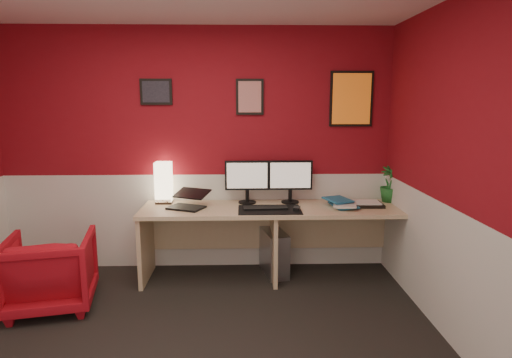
% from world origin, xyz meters
% --- Properties ---
extents(wall_back, '(4.00, 0.01, 2.50)m').
position_xyz_m(wall_back, '(0.00, 1.75, 1.25)').
color(wall_back, maroon).
rests_on(wall_back, ground).
extents(wall_front, '(4.00, 0.01, 2.50)m').
position_xyz_m(wall_front, '(0.00, -1.75, 1.25)').
color(wall_front, maroon).
rests_on(wall_front, ground).
extents(wall_right, '(0.01, 3.50, 2.50)m').
position_xyz_m(wall_right, '(2.00, 0.00, 1.25)').
color(wall_right, maroon).
rests_on(wall_right, ground).
extents(wainscot_back, '(4.00, 0.01, 1.00)m').
position_xyz_m(wainscot_back, '(0.00, 1.75, 0.50)').
color(wainscot_back, silver).
rests_on(wainscot_back, ground).
extents(wainscot_right, '(0.01, 3.50, 1.00)m').
position_xyz_m(wainscot_right, '(2.00, 0.00, 0.50)').
color(wainscot_right, silver).
rests_on(wainscot_right, ground).
extents(desk, '(2.60, 0.65, 0.73)m').
position_xyz_m(desk, '(0.78, 1.41, 0.36)').
color(desk, tan).
rests_on(desk, ground).
extents(shoji_lamp, '(0.16, 0.16, 0.40)m').
position_xyz_m(shoji_lamp, '(-0.33, 1.63, 0.93)').
color(shoji_lamp, '#FFE5B2').
rests_on(shoji_lamp, desk).
extents(laptop, '(0.40, 0.35, 0.22)m').
position_xyz_m(laptop, '(-0.07, 1.38, 0.84)').
color(laptop, black).
rests_on(laptop, desk).
extents(monitor_left, '(0.45, 0.06, 0.58)m').
position_xyz_m(monitor_left, '(0.52, 1.59, 1.02)').
color(monitor_left, black).
rests_on(monitor_left, desk).
extents(monitor_right, '(0.45, 0.06, 0.58)m').
position_xyz_m(monitor_right, '(0.96, 1.59, 1.02)').
color(monitor_right, black).
rests_on(monitor_right, desk).
extents(desk_mat, '(0.60, 0.38, 0.01)m').
position_xyz_m(desk_mat, '(0.73, 1.30, 0.73)').
color(desk_mat, black).
rests_on(desk_mat, desk).
extents(keyboard, '(0.43, 0.16, 0.02)m').
position_xyz_m(keyboard, '(0.70, 1.32, 0.74)').
color(keyboard, black).
rests_on(keyboard, desk_mat).
extents(mouse, '(0.08, 0.11, 0.03)m').
position_xyz_m(mouse, '(0.99, 1.26, 0.75)').
color(mouse, black).
rests_on(mouse, desk_mat).
extents(book_bottom, '(0.26, 0.33, 0.03)m').
position_xyz_m(book_bottom, '(1.36, 1.38, 0.74)').
color(book_bottom, '#1E6089').
rests_on(book_bottom, desk).
extents(book_middle, '(0.27, 0.34, 0.02)m').
position_xyz_m(book_middle, '(1.36, 1.37, 0.77)').
color(book_middle, silver).
rests_on(book_middle, book_bottom).
extents(book_top, '(0.29, 0.34, 0.03)m').
position_xyz_m(book_top, '(1.32, 1.39, 0.79)').
color(book_top, '#1E6089').
rests_on(book_top, book_middle).
extents(zen_tray, '(0.36, 0.26, 0.03)m').
position_xyz_m(zen_tray, '(1.69, 1.44, 0.74)').
color(zen_tray, black).
rests_on(zen_tray, desk).
extents(potted_plant, '(0.23, 0.23, 0.37)m').
position_xyz_m(potted_plant, '(2.00, 1.61, 0.91)').
color(potted_plant, '#19591E').
rests_on(potted_plant, desk).
extents(pc_tower, '(0.29, 0.48, 0.45)m').
position_xyz_m(pc_tower, '(0.80, 1.50, 0.23)').
color(pc_tower, '#99999E').
rests_on(pc_tower, ground).
extents(armchair, '(0.82, 0.83, 0.64)m').
position_xyz_m(armchair, '(-1.18, 0.83, 0.32)').
color(armchair, red).
rests_on(armchair, ground).
extents(art_left, '(0.32, 0.02, 0.26)m').
position_xyz_m(art_left, '(-0.39, 1.74, 1.85)').
color(art_left, black).
rests_on(art_left, wall_back).
extents(art_center, '(0.28, 0.02, 0.36)m').
position_xyz_m(art_center, '(0.55, 1.74, 1.80)').
color(art_center, red).
rests_on(art_center, wall_back).
extents(art_right, '(0.44, 0.02, 0.56)m').
position_xyz_m(art_right, '(1.59, 1.74, 1.78)').
color(art_right, orange).
rests_on(art_right, wall_back).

